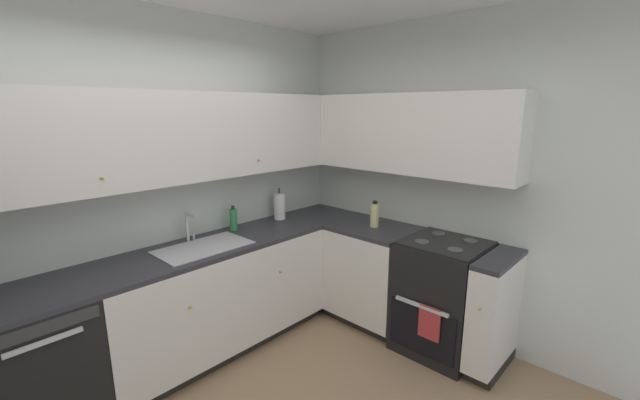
% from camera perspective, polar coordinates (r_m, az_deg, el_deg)
% --- Properties ---
extents(wall_back, '(4.02, 0.05, 2.68)m').
position_cam_1_polar(wall_back, '(3.24, -24.87, 0.91)').
color(wall_back, silver).
rests_on(wall_back, ground_plane).
extents(wall_right, '(0.05, 3.18, 2.68)m').
position_cam_1_polar(wall_right, '(3.50, 18.97, 2.24)').
color(wall_right, silver).
rests_on(wall_right, ground_plane).
extents(dishwasher, '(0.60, 0.63, 0.88)m').
position_cam_1_polar(dishwasher, '(3.06, -35.47, -19.23)').
color(dishwasher, black).
rests_on(dishwasher, ground_plane).
extents(lower_cabinets_back, '(1.86, 0.62, 0.88)m').
position_cam_1_polar(lower_cabinets_back, '(3.43, -14.47, -13.48)').
color(lower_cabinets_back, silver).
rests_on(lower_cabinets_back, ground_plane).
extents(countertop_back, '(3.06, 0.60, 0.03)m').
position_cam_1_polar(countertop_back, '(3.25, -14.94, -6.32)').
color(countertop_back, '#2D2D33').
rests_on(countertop_back, lower_cabinets_back).
extents(lower_cabinets_right, '(0.62, 1.56, 0.88)m').
position_cam_1_polar(lower_cabinets_right, '(3.64, 10.75, -11.64)').
color(lower_cabinets_right, silver).
rests_on(lower_cabinets_right, ground_plane).
extents(countertop_right, '(0.60, 1.56, 0.03)m').
position_cam_1_polar(countertop_right, '(3.48, 11.04, -4.84)').
color(countertop_right, '#2D2D33').
rests_on(countertop_right, lower_cabinets_right).
extents(oven_range, '(0.68, 0.62, 1.07)m').
position_cam_1_polar(oven_range, '(3.46, 17.20, -13.01)').
color(oven_range, black).
rests_on(oven_range, ground_plane).
extents(upper_cabinets_back, '(2.74, 0.34, 0.66)m').
position_cam_1_polar(upper_cabinets_back, '(3.13, -19.74, 8.53)').
color(upper_cabinets_back, silver).
extents(upper_cabinets_right, '(0.32, 2.11, 0.66)m').
position_cam_1_polar(upper_cabinets_right, '(3.52, 10.87, 9.47)').
color(upper_cabinets_right, silver).
extents(sink, '(0.69, 0.40, 0.10)m').
position_cam_1_polar(sink, '(3.18, -16.38, -7.29)').
color(sink, '#B7B7BC').
rests_on(sink, countertop_back).
extents(faucet, '(0.07, 0.16, 0.24)m').
position_cam_1_polar(faucet, '(3.30, -18.38, -3.38)').
color(faucet, silver).
rests_on(faucet, countertop_back).
extents(soap_bottle, '(0.06, 0.06, 0.22)m').
position_cam_1_polar(soap_bottle, '(3.52, -12.37, -2.73)').
color(soap_bottle, '#338C4C').
rests_on(soap_bottle, countertop_back).
extents(paper_towel_roll, '(0.11, 0.11, 0.31)m').
position_cam_1_polar(paper_towel_roll, '(3.80, -5.86, -0.87)').
color(paper_towel_roll, white).
rests_on(paper_towel_roll, countertop_back).
extents(oil_bottle, '(0.08, 0.08, 0.24)m').
position_cam_1_polar(oil_bottle, '(3.57, 7.88, -2.12)').
color(oil_bottle, beige).
rests_on(oil_bottle, countertop_right).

